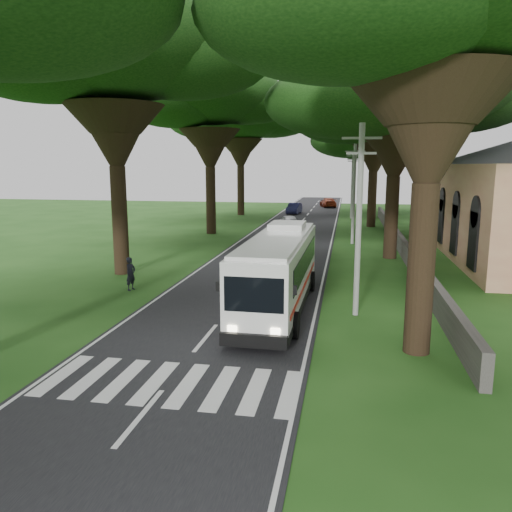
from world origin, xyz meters
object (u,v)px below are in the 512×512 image
object	(u,v)px
coach_bus	(279,270)
pedestrian	(131,274)
pole_mid	(354,192)
pole_near	(359,218)
distant_car_b	(294,208)
distant_car_a	(289,221)
distant_car_c	(328,202)
pole_far	(352,183)

from	to	relation	value
coach_bus	pedestrian	bearing A→B (deg)	166.64
coach_bus	pole_mid	bearing A→B (deg)	81.02
pole_near	pole_mid	size ratio (longest dim) A/B	1.00
pole_mid	distant_car_b	distance (m)	25.92
pole_near	distant_car_b	bearing A→B (deg)	99.38
distant_car_a	pedestrian	distance (m)	27.35
coach_bus	distant_car_a	bearing A→B (deg)	96.55
pole_near	coach_bus	distance (m)	4.17
pole_near	coach_bus	bearing A→B (deg)	174.17
coach_bus	distant_car_a	size ratio (longest dim) A/B	2.84
distant_car_a	pole_near	bearing A→B (deg)	84.33
coach_bus	distant_car_a	world-z (taller)	coach_bus
pole_near	distant_car_a	bearing A→B (deg)	102.17
distant_car_b	distant_car_c	bearing A→B (deg)	75.47
pole_near	pedestrian	bearing A→B (deg)	168.31
pole_near	distant_car_a	xyz separation A→B (m)	(-6.30, 29.22, -3.48)
distant_car_b	pole_near	bearing A→B (deg)	-75.79
distant_car_b	distant_car_c	world-z (taller)	distant_car_c
coach_bus	pedestrian	size ratio (longest dim) A/B	6.53
coach_bus	pedestrian	xyz separation A→B (m)	(-7.91, 1.99, -0.91)
pole_near	coach_bus	world-z (taller)	pole_near
distant_car_a	distant_car_b	size ratio (longest dim) A/B	0.93
pole_mid	distant_car_b	world-z (taller)	pole_mid
pole_far	distant_car_a	size ratio (longest dim) A/B	2.03
distant_car_a	pedestrian	bearing A→B (deg)	61.65
distant_car_c	pedestrian	bearing A→B (deg)	69.08
pole_near	pole_mid	distance (m)	20.00
pole_far	pedestrian	size ratio (longest dim) A/B	4.68
distant_car_b	pole_far	bearing A→B (deg)	-27.19
distant_car_a	distant_car_c	distance (m)	26.91
pole_far	pedestrian	bearing A→B (deg)	-106.68
coach_bus	pedestrian	distance (m)	8.21
pedestrian	distant_car_a	bearing A→B (deg)	4.56
pole_mid	pole_far	world-z (taller)	same
pole_mid	pedestrian	world-z (taller)	pole_mid
pedestrian	pole_far	bearing A→B (deg)	-1.61
pole_near	distant_car_a	world-z (taller)	pole_near
pole_near	pedestrian	distance (m)	12.00
distant_car_c	pole_near	bearing A→B (deg)	80.92
pole_mid	distant_car_a	xyz separation A→B (m)	(-6.30, 9.22, -3.48)
pole_near	pole_far	bearing A→B (deg)	90.00
pole_mid	coach_bus	bearing A→B (deg)	-99.75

